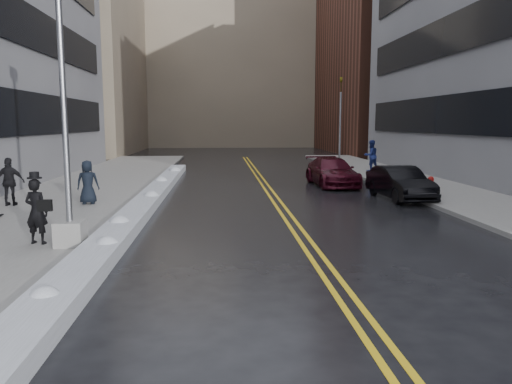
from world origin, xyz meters
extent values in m
plane|color=black|center=(0.00, 0.00, 0.00)|extent=(160.00, 160.00, 0.00)
cube|color=gray|center=(-5.75, 10.00, 0.07)|extent=(5.50, 50.00, 0.15)
cube|color=gray|center=(10.00, 10.00, 0.07)|extent=(4.00, 50.00, 0.15)
cube|color=gold|center=(2.35, 10.00, 0.00)|extent=(0.12, 50.00, 0.01)
cube|color=gold|center=(2.65, 10.00, 0.00)|extent=(0.12, 50.00, 0.01)
cube|color=silver|center=(-2.45, 8.00, 0.17)|extent=(0.90, 30.00, 0.34)
cube|color=gray|center=(-15.50, 44.00, 9.00)|extent=(14.00, 22.00, 18.00)
cube|color=#562D21|center=(19.00, 42.00, 14.00)|extent=(14.00, 20.00, 28.00)
cube|color=gray|center=(2.00, 60.00, 11.00)|extent=(36.00, 16.00, 22.00)
cube|color=gray|center=(-3.30, 2.00, 0.45)|extent=(0.65, 0.65, 0.60)
cylinder|color=gray|center=(-3.30, 2.00, 4.25)|extent=(0.14, 0.14, 7.00)
cylinder|color=maroon|center=(9.00, 10.00, 0.45)|extent=(0.24, 0.24, 0.60)
sphere|color=maroon|center=(9.00, 10.00, 0.75)|extent=(0.26, 0.26, 0.26)
cylinder|color=maroon|center=(9.00, 10.00, 0.50)|extent=(0.25, 0.10, 0.10)
cylinder|color=gray|center=(8.50, 24.00, 2.65)|extent=(0.14, 0.14, 5.00)
imported|color=#594C0C|center=(8.50, 24.00, 5.65)|extent=(0.16, 0.20, 1.00)
imported|color=black|center=(-4.16, 2.27, 0.95)|extent=(0.66, 0.52, 1.60)
imported|color=black|center=(-4.51, 8.33, 0.94)|extent=(0.83, 0.59, 1.59)
imported|color=black|center=(-7.16, 8.14, 1.01)|extent=(1.03, 0.47, 1.71)
imported|color=navy|center=(9.46, 19.87, 1.09)|extent=(1.09, 0.96, 1.89)
imported|color=black|center=(7.50, 9.48, 0.67)|extent=(1.69, 4.17, 1.35)
imported|color=#3D0916|center=(5.78, 14.17, 0.68)|extent=(2.15, 4.78, 1.36)
camera|label=1|loc=(0.31, -9.97, 3.08)|focal=35.00mm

